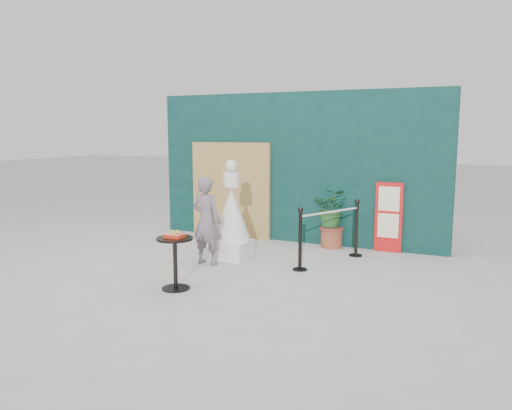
# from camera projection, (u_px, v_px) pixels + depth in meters

# --- Properties ---
(ground) EXTENTS (60.00, 60.00, 0.00)m
(ground) POSITION_uv_depth(u_px,v_px,m) (222.00, 282.00, 7.47)
(ground) COLOR #ADAAA5
(ground) RESTS_ON ground
(back_wall) EXTENTS (6.00, 0.30, 3.00)m
(back_wall) POSITION_uv_depth(u_px,v_px,m) (296.00, 168.00, 10.08)
(back_wall) COLOR #092929
(back_wall) RESTS_ON ground
(bamboo_fence) EXTENTS (1.80, 0.08, 2.00)m
(bamboo_fence) POSITION_uv_depth(u_px,v_px,m) (231.00, 190.00, 10.55)
(bamboo_fence) COLOR tan
(bamboo_fence) RESTS_ON ground
(woman) EXTENTS (0.57, 0.40, 1.49)m
(woman) POSITION_uv_depth(u_px,v_px,m) (207.00, 221.00, 8.36)
(woman) COLOR slate
(woman) RESTS_ON ground
(menu_board) EXTENTS (0.50, 0.07, 1.30)m
(menu_board) POSITION_uv_depth(u_px,v_px,m) (389.00, 217.00, 9.24)
(menu_board) COLOR red
(menu_board) RESTS_ON ground
(statue) EXTENTS (0.68, 0.68, 1.74)m
(statue) POSITION_uv_depth(u_px,v_px,m) (232.00, 219.00, 8.73)
(statue) COLOR white
(statue) RESTS_ON ground
(cafe_table) EXTENTS (0.52, 0.52, 0.75)m
(cafe_table) POSITION_uv_depth(u_px,v_px,m) (175.00, 255.00, 7.05)
(cafe_table) COLOR black
(cafe_table) RESTS_ON ground
(food_basket) EXTENTS (0.26, 0.19, 0.11)m
(food_basket) POSITION_uv_depth(u_px,v_px,m) (175.00, 235.00, 7.01)
(food_basket) COLOR red
(food_basket) RESTS_ON cafe_table
(planter) EXTENTS (0.68, 0.59, 1.15)m
(planter) POSITION_uv_depth(u_px,v_px,m) (332.00, 213.00, 9.59)
(planter) COLOR #994532
(planter) RESTS_ON ground
(stanchion_barrier) EXTENTS (0.84, 1.54, 1.03)m
(stanchion_barrier) POSITION_uv_depth(u_px,v_px,m) (330.00, 234.00, 8.48)
(stanchion_barrier) COLOR black
(stanchion_barrier) RESTS_ON ground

